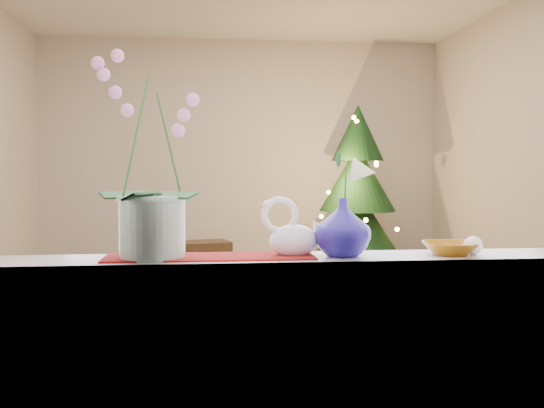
% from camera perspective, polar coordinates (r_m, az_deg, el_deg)
% --- Properties ---
extents(ground, '(5.00, 5.00, 0.00)m').
position_cam_1_polar(ground, '(4.58, -1.01, -12.28)').
color(ground, '#3C2318').
rests_on(ground, ground).
extents(wall_back, '(4.50, 0.10, 2.70)m').
position_cam_1_polar(wall_back, '(6.91, -2.83, 4.19)').
color(wall_back, beige).
rests_on(wall_back, ground).
extents(wall_front, '(4.50, 0.10, 2.70)m').
position_cam_1_polar(wall_front, '(1.94, 5.44, 7.22)').
color(wall_front, beige).
rests_on(wall_front, ground).
extents(window_apron, '(2.20, 0.08, 0.88)m').
position_cam_1_polar(window_apron, '(2.12, 5.08, -18.20)').
color(window_apron, white).
rests_on(window_apron, ground).
extents(windowsill, '(2.20, 0.26, 0.04)m').
position_cam_1_polar(windowsill, '(2.09, 4.67, -5.45)').
color(windowsill, white).
rests_on(windowsill, window_apron).
extents(window_frame, '(2.22, 0.06, 1.60)m').
position_cam_1_polar(window_frame, '(2.03, 5.31, 17.06)').
color(window_frame, white).
rests_on(window_frame, windowsill).
extents(runner, '(0.70, 0.20, 0.01)m').
position_cam_1_polar(runner, '(2.05, -5.87, -4.97)').
color(runner, maroon).
rests_on(runner, windowsill).
extents(orchid_pot, '(0.29, 0.29, 0.69)m').
position_cam_1_polar(orchid_pot, '(2.04, -11.28, 4.57)').
color(orchid_pot, white).
rests_on(orchid_pot, windowsill).
extents(swan, '(0.25, 0.16, 0.19)m').
position_cam_1_polar(swan, '(2.07, 2.05, -2.28)').
color(swan, white).
rests_on(swan, windowsill).
extents(blue_vase, '(0.26, 0.26, 0.23)m').
position_cam_1_polar(blue_vase, '(2.08, 6.67, -1.77)').
color(blue_vase, navy).
rests_on(blue_vase, windowsill).
extents(lily, '(0.13, 0.07, 0.17)m').
position_cam_1_polar(lily, '(2.07, 6.70, 3.79)').
color(lily, silver).
rests_on(lily, blue_vase).
extents(paperweight, '(0.07, 0.07, 0.06)m').
position_cam_1_polar(paperweight, '(2.22, 18.41, -3.73)').
color(paperweight, white).
rests_on(paperweight, windowsill).
extents(amber_dish, '(0.17, 0.17, 0.04)m').
position_cam_1_polar(amber_dish, '(2.19, 16.38, -4.12)').
color(amber_dish, '#93580E').
rests_on(amber_dish, windowsill).
extents(xmas_tree, '(1.37, 1.37, 1.91)m').
position_cam_1_polar(xmas_tree, '(6.38, 8.04, 0.71)').
color(xmas_tree, black).
rests_on(xmas_tree, ground).
extents(side_table, '(0.77, 0.52, 0.53)m').
position_cam_1_polar(side_table, '(6.02, -7.41, -6.03)').
color(side_table, black).
rests_on(side_table, ground).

